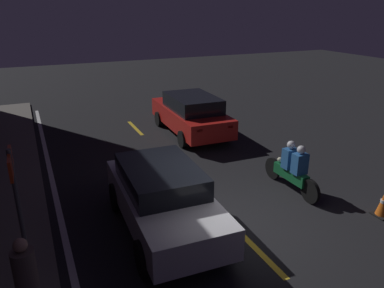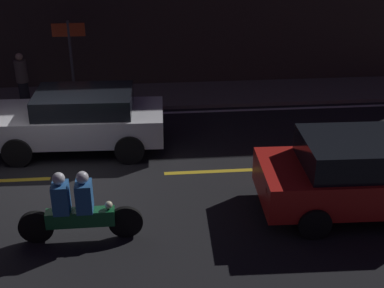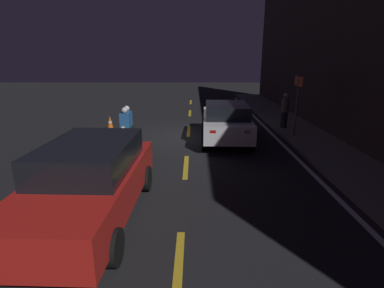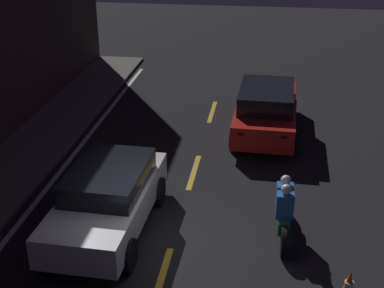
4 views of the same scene
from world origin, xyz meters
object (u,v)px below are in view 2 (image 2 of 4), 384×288
Objects in this scene: taxi_red at (372,173)px; shop_sign at (70,46)px; sedan_white at (79,119)px; motorcycle at (76,209)px; pedestrian at (22,79)px.

shop_sign is at bearing 137.52° from taxi_red.
sedan_white is at bearing 152.35° from taxi_red.
motorcycle is at bearing 96.58° from sedan_white.
taxi_red reaches higher than motorcycle.
motorcycle is at bearing -71.91° from pedestrian.
shop_sign is (1.42, 0.02, 0.91)m from pedestrian.
motorcycle is (-5.58, -0.50, -0.16)m from taxi_red.
taxi_red is at bearing 4.59° from motorcycle.
taxi_red is 5.61m from motorcycle.
shop_sign is (-0.43, 2.83, 1.00)m from sedan_white.
sedan_white is at bearing 94.10° from motorcycle.
pedestrian is at bearing -179.09° from shop_sign.
sedan_white is at bearing -56.57° from pedestrian.
sedan_white is 3.36m from pedestrian.
sedan_white is at bearing -81.26° from shop_sign.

